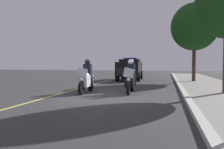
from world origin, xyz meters
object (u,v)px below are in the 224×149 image
(police_motorcycle_lead_right, at_px, (130,79))
(police_suv, at_px, (130,68))
(tree_far_back, at_px, (195,27))
(police_motorcycle_lead_left, at_px, (86,79))

(police_motorcycle_lead_right, bearing_deg, police_suv, -170.62)
(police_motorcycle_lead_right, height_order, tree_far_back, tree_far_back)
(police_motorcycle_lead_left, relative_size, police_suv, 0.43)
(police_suv, bearing_deg, tree_far_back, 78.04)
(police_motorcycle_lead_right, distance_m, police_suv, 9.13)
(police_suv, xyz_separation_m, tree_far_back, (1.14, 5.39, 3.39))
(police_motorcycle_lead_right, relative_size, police_suv, 0.43)
(police_motorcycle_lead_left, xyz_separation_m, tree_far_back, (-8.27, 6.11, 3.75))
(police_suv, height_order, tree_far_back, tree_far_back)
(police_motorcycle_lead_left, xyz_separation_m, police_suv, (-9.42, 0.72, 0.37))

